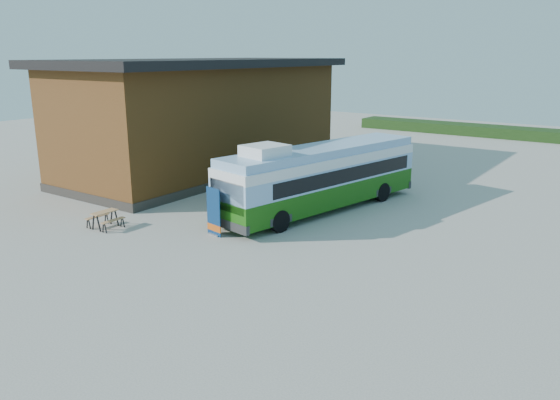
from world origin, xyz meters
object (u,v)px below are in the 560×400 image
Objects in this scene: person_b at (253,180)px; slurry_tanker at (331,164)px; bus at (321,175)px; banner at (214,216)px; picnic_table at (105,216)px; person_a at (249,168)px.

person_b is 0.30× the size of slurry_tanker.
bus reaches higher than person_b.
banner is at bearing 29.31° from person_b.
person_a reaches higher than picnic_table.
bus reaches higher than slurry_tanker.
banner is (-1.78, -6.27, -0.94)m from bus.
banner is 9.98m from person_a.
picnic_table is 8.79m from person_b.
bus is at bearing 85.60° from banner.
banner is 1.16× the size of person_b.
banner is 5.30m from picnic_table.
bus reaches higher than banner.
slurry_tanker is at bearing 103.28° from banner.
slurry_tanker reaches higher than person_a.
slurry_tanker is (4.53, 13.05, 0.83)m from picnic_table.
person_a is at bearing -130.45° from person_b.
person_a is at bearing 171.29° from bus.
slurry_tanker is at bearing 125.81° from bus.
banner is 0.34× the size of slurry_tanker.
bus is 5.18m from slurry_tanker.
bus is 7.14m from person_a.
person_a is 3.13m from person_b.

